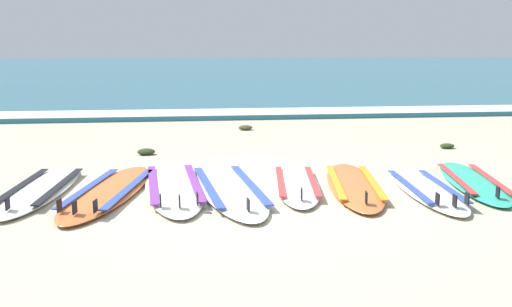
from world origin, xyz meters
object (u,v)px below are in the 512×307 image
(surfboard_4, at_px, (296,184))
(surfboard_3, at_px, (229,188))
(surfboard_7, at_px, (473,181))
(surfboard_1, at_px, (109,191))
(surfboard_0, at_px, (41,189))
(surfboard_2, at_px, (174,186))
(surfboard_6, at_px, (426,189))
(surfboard_5, at_px, (354,185))

(surfboard_4, bearing_deg, surfboard_3, -173.15)
(surfboard_7, bearing_deg, surfboard_1, 179.08)
(surfboard_0, relative_size, surfboard_2, 0.92)
(surfboard_4, xyz_separation_m, surfboard_6, (1.30, -0.37, 0.00))
(surfboard_0, height_order, surfboard_6, same)
(surfboard_0, relative_size, surfboard_3, 0.90)
(surfboard_1, height_order, surfboard_6, same)
(surfboard_5, distance_m, surfboard_7, 1.34)
(surfboard_0, distance_m, surfboard_6, 4.01)
(surfboard_4, relative_size, surfboard_5, 0.89)
(surfboard_2, height_order, surfboard_7, same)
(surfboard_3, bearing_deg, surfboard_5, -0.66)
(surfboard_1, xyz_separation_m, surfboard_2, (0.65, 0.12, -0.00))
(surfboard_3, xyz_separation_m, surfboard_7, (2.68, -0.03, 0.00))
(surfboard_1, bearing_deg, surfboard_6, -5.57)
(surfboard_2, xyz_separation_m, surfboard_3, (0.58, -0.16, -0.00))
(surfboard_1, xyz_separation_m, surfboard_5, (2.57, -0.05, -0.00))
(surfboard_1, distance_m, surfboard_5, 2.57)
(surfboard_3, height_order, surfboard_4, same)
(surfboard_0, distance_m, surfboard_2, 1.38)
(surfboard_1, bearing_deg, surfboard_7, -0.92)
(surfboard_2, height_order, surfboard_6, same)
(surfboard_3, relative_size, surfboard_7, 1.19)
(surfboard_5, relative_size, surfboard_6, 1.10)
(surfboard_2, xyz_separation_m, surfboard_5, (1.92, -0.17, -0.00))
(surfboard_4, distance_m, surfboard_6, 1.35)
(surfboard_0, xyz_separation_m, surfboard_2, (1.38, -0.04, 0.00))
(surfboard_0, distance_m, surfboard_1, 0.74)
(surfboard_2, height_order, surfboard_4, same)
(surfboard_0, height_order, surfboard_2, same)
(surfboard_2, bearing_deg, surfboard_4, -3.07)
(surfboard_0, bearing_deg, surfboard_3, -5.89)
(surfboard_3, bearing_deg, surfboard_0, 174.11)
(surfboard_3, distance_m, surfboard_5, 1.34)
(surfboard_3, relative_size, surfboard_5, 1.13)
(surfboard_1, distance_m, surfboard_4, 1.97)
(surfboard_3, distance_m, surfboard_4, 0.74)
(surfboard_5, bearing_deg, surfboard_4, 170.30)
(surfboard_0, distance_m, surfboard_7, 4.64)
(surfboard_4, height_order, surfboard_5, same)
(surfboard_1, relative_size, surfboard_2, 0.99)
(surfboard_1, relative_size, surfboard_7, 1.14)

